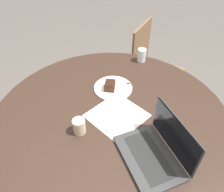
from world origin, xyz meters
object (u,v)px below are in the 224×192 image
at_px(coffee_glass, 79,126).
at_px(laptop, 155,151).
at_px(chair, 151,70).
at_px(plate, 113,88).

height_order(coffee_glass, laptop, laptop).
height_order(chair, plate, chair).
xyz_separation_m(chair, plate, (-0.52, 0.51, 0.30)).
xyz_separation_m(coffee_glass, laptop, (-0.24, -0.34, -0.00)).
relative_size(chair, plate, 3.53).
relative_size(plate, laptop, 0.67).
bearing_deg(plate, chair, -44.26).
distance_m(chair, coffee_glass, 1.18).
distance_m(chair, laptop, 1.20).
height_order(chair, coffee_glass, chair).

